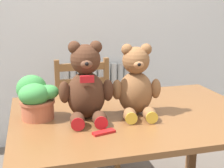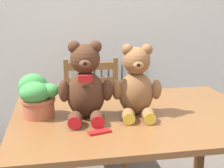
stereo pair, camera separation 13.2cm
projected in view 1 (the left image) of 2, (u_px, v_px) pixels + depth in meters
name	position (u px, v px, depth m)	size (l,w,h in m)	color
wall_back	(87.00, 9.00, 2.93)	(8.00, 0.04, 2.60)	silver
radiator	(101.00, 106.00, 3.13)	(0.75, 0.10, 0.78)	beige
dining_table	(135.00, 128.00, 1.78)	(1.36, 0.97, 0.75)	brown
wooden_chair_behind	(86.00, 115.00, 2.55)	(0.45, 0.39, 0.91)	brown
teddy_bear_left	(86.00, 86.00, 1.63)	(0.29, 0.30, 0.41)	#472819
teddy_bear_right	(136.00, 85.00, 1.70)	(0.28, 0.29, 0.39)	brown
potted_plant	(36.00, 98.00, 1.64)	(0.22, 0.19, 0.23)	#B25B3D
chocolate_bar	(104.00, 132.00, 1.48)	(0.11, 0.04, 0.01)	red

